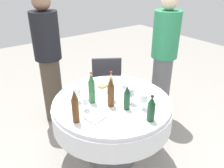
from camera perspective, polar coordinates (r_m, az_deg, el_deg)
ground_plane at (r=2.84m, az=0.00°, el=-17.00°), size 10.00×10.00×0.00m
dining_table at (r=2.47m, az=0.00°, el=-7.07°), size 1.24×1.24×0.74m
bottle_clear_near at (r=2.34m, az=-0.25°, el=-0.64°), size 0.06×0.06×0.31m
bottle_brown_outer at (r=2.02m, az=-9.04°, el=-5.54°), size 0.06×0.06×0.33m
bottle_dark_green_south at (r=2.19m, az=3.70°, el=-3.48°), size 0.06×0.06×0.26m
bottle_green_north at (r=2.29m, az=-5.03°, el=-1.17°), size 0.07×0.07×0.33m
bottle_dark_green_east at (r=2.06m, az=9.62°, el=-6.11°), size 0.07×0.07×0.25m
bottle_brown_far at (r=2.23m, az=-0.29°, el=-2.11°), size 0.07×0.07×0.31m
wine_glass_north at (r=2.61m, az=2.87°, el=1.34°), size 0.06×0.06×0.14m
wine_glass_east at (r=2.29m, az=4.89°, el=-2.18°), size 0.07×0.07×0.16m
wine_glass_far at (r=2.34m, az=-8.53°, el=-2.10°), size 0.06×0.06×0.15m
wine_glass_front at (r=2.20m, az=-6.40°, el=-4.41°), size 0.06×0.06×0.13m
wine_glass_left at (r=2.22m, az=7.88°, el=-3.72°), size 0.06×0.06×0.15m
plate_left at (r=2.62m, az=-2.34°, el=-0.71°), size 0.25×0.25×0.04m
plate_mid at (r=2.50m, az=9.23°, el=-2.61°), size 0.25×0.25×0.02m
spoon_outer at (r=2.05m, az=3.05°, el=-9.67°), size 0.06×0.18×0.00m
fork_south at (r=2.61m, az=-9.20°, el=-1.51°), size 0.13×0.15×0.00m
folded_napkin at (r=2.12m, az=-4.25°, el=-8.16°), size 0.18×0.18×0.02m
person_near at (r=3.12m, az=-15.33°, el=6.06°), size 0.34×0.34×1.73m
person_outer at (r=3.17m, az=12.60°, el=6.36°), size 0.34×0.34×1.70m
chair_far at (r=3.35m, az=-1.39°, el=1.24°), size 0.55×0.55×0.87m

